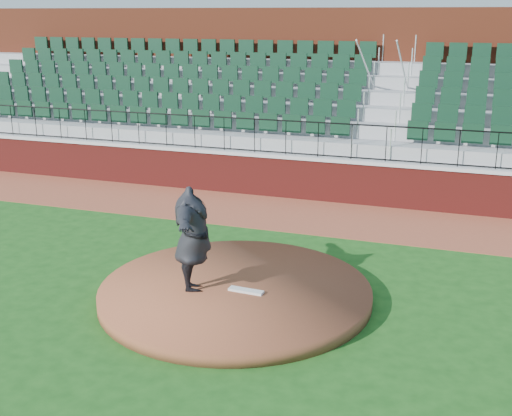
{
  "coord_description": "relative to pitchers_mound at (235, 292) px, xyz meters",
  "views": [
    {
      "loc": [
        4.36,
        -11.09,
        5.32
      ],
      "look_at": [
        0.0,
        1.5,
        1.3
      ],
      "focal_mm": 45.51,
      "sensor_mm": 36.0,
      "label": 1
    }
  ],
  "objects": [
    {
      "name": "concourse_wall",
      "position": [
        -0.2,
        12.82,
        2.62
      ],
      "size": [
        34.0,
        0.5,
        5.5
      ],
      "primitive_type": "cube",
      "color": "maroon",
      "rests_on": "ground"
    },
    {
      "name": "ground",
      "position": [
        -0.2,
        0.3,
        -0.12
      ],
      "size": [
        90.0,
        90.0,
        0.0
      ],
      "primitive_type": "plane",
      "color": "#174915",
      "rests_on": "ground"
    },
    {
      "name": "pitching_rubber",
      "position": [
        0.29,
        -0.18,
        0.15
      ],
      "size": [
        0.69,
        0.21,
        0.05
      ],
      "primitive_type": "cube",
      "rotation": [
        0.0,
        0.0,
        -0.06
      ],
      "color": "silver",
      "rests_on": "pitchers_mound"
    },
    {
      "name": "field_wall",
      "position": [
        -0.2,
        7.3,
        0.47
      ],
      "size": [
        34.0,
        0.35,
        1.2
      ],
      "primitive_type": "cube",
      "color": "maroon",
      "rests_on": "ground"
    },
    {
      "name": "wall_railing",
      "position": [
        -0.2,
        7.3,
        1.67
      ],
      "size": [
        34.0,
        0.05,
        1.0
      ],
      "primitive_type": null,
      "color": "black",
      "rests_on": "wall_cap"
    },
    {
      "name": "wall_cap",
      "position": [
        -0.2,
        7.3,
        1.12
      ],
      "size": [
        34.0,
        0.45,
        0.1
      ],
      "primitive_type": "cube",
      "color": "#B7B7B7",
      "rests_on": "field_wall"
    },
    {
      "name": "seating_stands",
      "position": [
        -0.2,
        10.02,
        2.18
      ],
      "size": [
        34.0,
        5.1,
        4.6
      ],
      "primitive_type": null,
      "color": "gray",
      "rests_on": "ground"
    },
    {
      "name": "pitchers_mound",
      "position": [
        0.0,
        0.0,
        0.0
      ],
      "size": [
        5.25,
        5.25,
        0.25
      ],
      "primitive_type": "cylinder",
      "color": "brown",
      "rests_on": "ground"
    },
    {
      "name": "pitcher",
      "position": [
        -0.7,
        -0.39,
        1.15
      ],
      "size": [
        1.62,
        2.57,
        2.04
      ],
      "primitive_type": "imported",
      "rotation": [
        0.0,
        0.0,
        1.98
      ],
      "color": "black",
      "rests_on": "pitchers_mound"
    },
    {
      "name": "warning_track",
      "position": [
        -0.2,
        5.7,
        -0.12
      ],
      "size": [
        34.0,
        3.2,
        0.01
      ],
      "primitive_type": "cube",
      "color": "brown",
      "rests_on": "ground"
    }
  ]
}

